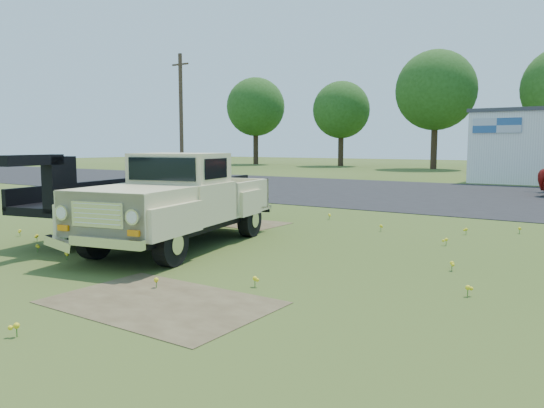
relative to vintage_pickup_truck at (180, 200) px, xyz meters
The scene contains 10 objects.
ground 1.49m from the vintage_pickup_truck, ahead, with size 140.00×140.00×0.00m, color #364D18.
asphalt_lot 14.97m from the vintage_pickup_truck, 85.73° to the left, with size 90.00×14.00×0.02m, color black.
dirt_patch_a 4.18m from the vintage_pickup_truck, 49.94° to the right, with size 3.00×2.00×0.01m, color #483C26.
dirt_patch_b 3.64m from the vintage_pickup_truck, 104.65° to the left, with size 2.20×1.60×0.01m, color #483C26.
utility_pole_west 30.47m from the vintage_pickup_truck, 133.65° to the left, with size 1.60×0.30×9.00m.
treeline_a 48.40m from the vintage_pickup_truck, 123.98° to the left, with size 6.40×6.40×9.52m.
treeline_b 44.49m from the vintage_pickup_truck, 112.44° to the left, with size 5.76×5.76×8.57m.
treeline_c 40.43m from the vintage_pickup_truck, 99.92° to the left, with size 7.04×7.04×10.47m.
vintage_pickup_truck is the anchor object (origin of this frame).
flatbed_trailer 2.37m from the vintage_pickup_truck, 152.77° to the left, with size 2.41×7.23×1.97m, color black, non-canonical shape.
Camera 1 is at (6.69, -7.96, 2.14)m, focal length 35.00 mm.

